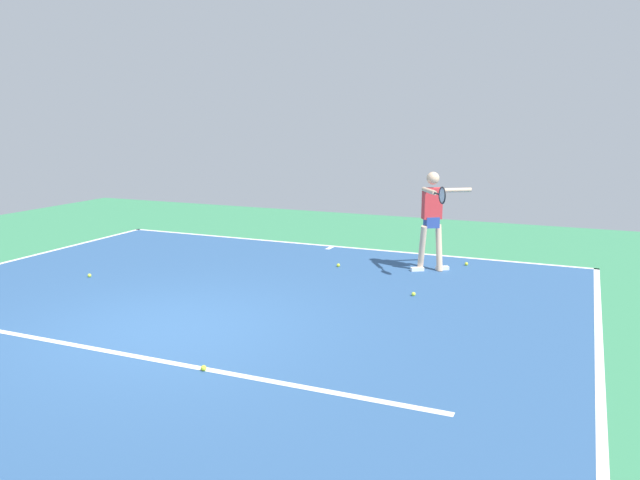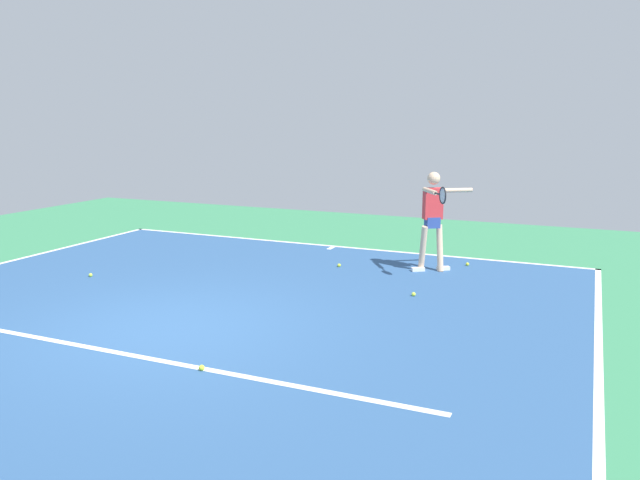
# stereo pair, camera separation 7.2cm
# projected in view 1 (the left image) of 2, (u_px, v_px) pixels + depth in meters

# --- Properties ---
(ground_plane) EXTENTS (21.21, 21.21, 0.00)m
(ground_plane) POSITION_uv_depth(u_px,v_px,m) (169.00, 329.00, 8.44)
(ground_plane) COLOR #388456
(court_surface) EXTENTS (10.79, 11.99, 0.00)m
(court_surface) POSITION_uv_depth(u_px,v_px,m) (169.00, 328.00, 8.44)
(court_surface) COLOR #2D5484
(court_surface) RESTS_ON ground_plane
(court_line_baseline_near) EXTENTS (10.79, 0.10, 0.01)m
(court_line_baseline_near) POSITION_uv_depth(u_px,v_px,m) (333.00, 246.00, 13.80)
(court_line_baseline_near) COLOR white
(court_line_baseline_near) RESTS_ON ground_plane
(court_line_sideline_left) EXTENTS (0.10, 11.99, 0.01)m
(court_line_sideline_left) POSITION_uv_depth(u_px,v_px,m) (601.00, 397.00, 6.37)
(court_line_sideline_left) COLOR white
(court_line_sideline_left) RESTS_ON ground_plane
(court_line_service) EXTENTS (8.09, 0.10, 0.01)m
(court_line_service) POSITION_uv_depth(u_px,v_px,m) (119.00, 353.00, 7.55)
(court_line_service) COLOR white
(court_line_service) RESTS_ON ground_plane
(court_line_centre_mark) EXTENTS (0.10, 0.30, 0.01)m
(court_line_centre_mark) POSITION_uv_depth(u_px,v_px,m) (330.00, 248.00, 13.62)
(court_line_centre_mark) COLOR white
(court_line_centre_mark) RESTS_ON ground_plane
(tennis_player) EXTENTS (0.97, 1.43, 1.84)m
(tennis_player) POSITION_uv_depth(u_px,v_px,m) (433.00, 214.00, 11.39)
(tennis_player) COLOR beige
(tennis_player) RESTS_ON ground_plane
(tennis_ball_near_service_line) EXTENTS (0.07, 0.07, 0.07)m
(tennis_ball_near_service_line) POSITION_uv_depth(u_px,v_px,m) (204.00, 368.00, 7.03)
(tennis_ball_near_service_line) COLOR #CCE033
(tennis_ball_near_service_line) RESTS_ON ground_plane
(tennis_ball_near_player) EXTENTS (0.07, 0.07, 0.07)m
(tennis_ball_near_player) POSITION_uv_depth(u_px,v_px,m) (466.00, 264.00, 12.01)
(tennis_ball_near_player) COLOR #CCE033
(tennis_ball_near_player) RESTS_ON ground_plane
(tennis_ball_centre_court) EXTENTS (0.07, 0.07, 0.07)m
(tennis_ball_centre_court) POSITION_uv_depth(u_px,v_px,m) (414.00, 294.00, 9.96)
(tennis_ball_centre_court) COLOR #C6E53D
(tennis_ball_centre_court) RESTS_ON ground_plane
(tennis_ball_by_sideline) EXTENTS (0.07, 0.07, 0.07)m
(tennis_ball_by_sideline) POSITION_uv_depth(u_px,v_px,m) (338.00, 265.00, 11.90)
(tennis_ball_by_sideline) COLOR #CCE033
(tennis_ball_by_sideline) RESTS_ON ground_plane
(tennis_ball_far_corner) EXTENTS (0.07, 0.07, 0.07)m
(tennis_ball_far_corner) POSITION_uv_depth(u_px,v_px,m) (90.00, 275.00, 11.13)
(tennis_ball_far_corner) COLOR #C6E53D
(tennis_ball_far_corner) RESTS_ON ground_plane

